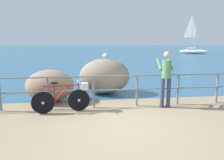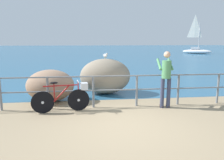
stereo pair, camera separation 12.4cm
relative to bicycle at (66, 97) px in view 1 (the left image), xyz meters
name	(u,v)px [view 1 (the left image)]	position (x,y,z in m)	size (l,w,h in m)	color
ground_plane	(92,60)	(1.52, 18.66, -0.51)	(120.00, 120.00, 0.10)	#937F60
sea_surface	(87,50)	(1.52, 46.16, -0.46)	(120.00, 90.00, 0.01)	#285B7F
promenade_railing	(115,87)	(1.52, 0.33, 0.17)	(9.87, 0.07, 1.02)	slate
bicycle	(66,97)	(0.00, 0.00, 0.00)	(1.69, 0.48, 0.92)	black
person_at_railing	(166,77)	(3.08, 0.05, 0.53)	(0.49, 0.66, 1.78)	#333851
breakwater_boulder_main	(105,76)	(1.36, 2.17, 0.23)	(2.00, 1.47, 1.40)	gray
breakwater_boulder_left	(50,86)	(-0.65, 1.27, 0.09)	(1.65, 1.36, 1.11)	#98775F
seagull	(105,55)	(1.37, 2.25, 1.07)	(0.22, 0.33, 0.23)	gold
sailboat	(193,49)	(18.23, 27.29, 0.24)	(4.42, 3.43, 6.16)	white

